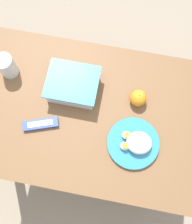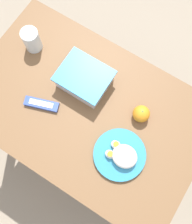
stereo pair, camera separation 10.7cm
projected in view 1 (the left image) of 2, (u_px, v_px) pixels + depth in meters
name	position (u px, v px, depth m)	size (l,w,h in m)	color
ground_plane	(89.00, 141.00, 1.83)	(10.00, 10.00, 0.00)	gray
table	(86.00, 121.00, 1.25)	(1.02, 0.66, 0.76)	brown
food_container	(73.00, 86.00, 1.09)	(0.21, 0.17, 0.08)	white
orange_fruit	(138.00, 98.00, 1.08)	(0.07, 0.07, 0.07)	orange
rice_plate	(135.00, 143.00, 1.04)	(0.21, 0.21, 0.07)	teal
candy_bar	(41.00, 124.00, 1.08)	(0.15, 0.09, 0.02)	#334C9E
drinking_glass	(7.00, 66.00, 1.10)	(0.08, 0.08, 0.11)	silver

